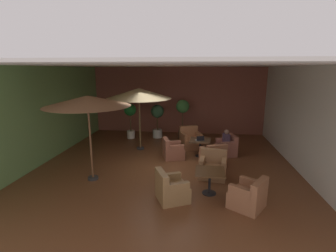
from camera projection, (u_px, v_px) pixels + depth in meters
ground_plane at (166, 165)px, 8.93m from camera, size 9.08×9.62×0.02m
wall_back_brick at (178, 100)px, 13.15m from camera, size 9.08×0.08×3.47m
wall_left_accent at (44, 115)px, 9.07m from camera, size 0.08×9.62×3.47m
wall_right_plain at (305, 121)px, 8.01m from camera, size 0.08×9.62×3.47m
ceiling_slab at (166, 65)px, 8.14m from camera, size 9.08×9.62×0.06m
cafe_table_front_left at (200, 143)px, 9.71m from camera, size 0.85×0.85×0.66m
armchair_front_left_north at (227, 148)px, 9.91m from camera, size 0.87×0.89×0.81m
armchair_front_left_east at (190, 140)px, 10.80m from camera, size 1.04×1.04×0.93m
armchair_front_left_south at (173, 151)px, 9.57m from camera, size 0.93×0.91×0.78m
armchair_front_left_west at (213, 157)px, 8.75m from camera, size 0.98×0.98×0.86m
cafe_table_front_right at (210, 176)px, 6.78m from camera, size 0.80×0.80×0.66m
armchair_front_right_north at (248, 196)px, 6.12m from camera, size 1.04×1.04×0.80m
armchair_front_right_east at (213, 168)px, 7.88m from camera, size 0.91×0.84×0.86m
armchair_front_right_south at (171, 189)px, 6.49m from camera, size 1.00×0.99×0.82m
patio_umbrella_tall_red at (88, 101)px, 7.23m from camera, size 2.51×2.51×2.62m
patio_umbrella_center_beige at (139, 93)px, 10.18m from camera, size 2.68×2.68×2.60m
potted_tree_left_corner at (183, 111)px, 12.07m from camera, size 0.64×0.64×1.92m
potted_tree_mid_left at (157, 117)px, 12.28m from camera, size 0.64×0.64×1.65m
potted_tree_mid_right at (130, 115)px, 12.13m from camera, size 0.59×0.59×1.73m
patron_blue_shirt at (226, 138)px, 9.81m from camera, size 0.28×0.37×0.63m
iced_drink_cup at (200, 138)px, 9.69m from camera, size 0.08×0.08×0.11m
open_laptop at (200, 139)px, 9.59m from camera, size 0.37×0.32×0.20m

